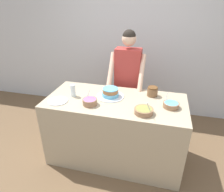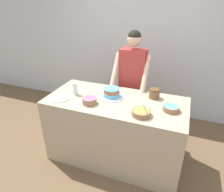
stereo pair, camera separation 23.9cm
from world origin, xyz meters
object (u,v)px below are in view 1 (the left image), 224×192
object	(u,v)px
person_baker	(128,75)
frosting_bowl_purple	(90,102)
stoneware_jar	(152,92)
frosting_bowl_blue	(171,105)
ceramic_plate	(58,101)
frosting_bowl_olive	(144,111)
drinking_glass	(73,91)
cake	(110,93)

from	to	relation	value
person_baker	frosting_bowl_purple	world-z (taller)	person_baker
frosting_bowl_purple	stoneware_jar	distance (m)	0.81
frosting_bowl_blue	ceramic_plate	xyz separation A→B (m)	(-1.33, -0.19, -0.03)
stoneware_jar	person_baker	bearing A→B (deg)	135.33
frosting_bowl_olive	person_baker	bearing A→B (deg)	111.65
person_baker	drinking_glass	size ratio (longest dim) A/B	10.54
frosting_bowl_olive	frosting_bowl_blue	bearing A→B (deg)	36.19
cake	ceramic_plate	xyz separation A→B (m)	(-0.59, -0.28, -0.04)
frosting_bowl_purple	ceramic_plate	bearing A→B (deg)	-176.89
person_baker	frosting_bowl_blue	bearing A→B (deg)	-45.56
drinking_glass	cake	bearing A→B (deg)	12.78
drinking_glass	stoneware_jar	bearing A→B (deg)	15.03
frosting_bowl_purple	drinking_glass	size ratio (longest dim) A/B	1.10
frosting_bowl_blue	cake	bearing A→B (deg)	173.02
frosting_bowl_olive	drinking_glass	distance (m)	0.94
person_baker	cake	bearing A→B (deg)	-102.24
drinking_glass	frosting_bowl_olive	bearing A→B (deg)	-12.17
cake	ceramic_plate	bearing A→B (deg)	-154.14
ceramic_plate	stoneware_jar	bearing A→B (deg)	21.87
stoneware_jar	frosting_bowl_olive	bearing A→B (deg)	-97.12
frosting_bowl_olive	frosting_bowl_purple	size ratio (longest dim) A/B	1.21
frosting_bowl_olive	frosting_bowl_purple	xyz separation A→B (m)	(-0.63, 0.04, 0.01)
cake	drinking_glass	size ratio (longest dim) A/B	2.23
cake	frosting_bowl_blue	bearing A→B (deg)	-6.98
frosting_bowl_purple	ceramic_plate	size ratio (longest dim) A/B	0.71
cake	stoneware_jar	size ratio (longest dim) A/B	2.63
cake	drinking_glass	bearing A→B (deg)	-167.22
frosting_bowl_olive	drinking_glass	world-z (taller)	frosting_bowl_olive
person_baker	frosting_bowl_purple	distance (m)	0.86
cake	drinking_glass	world-z (taller)	drinking_glass
cake	frosting_bowl_olive	world-z (taller)	frosting_bowl_olive
ceramic_plate	frosting_bowl_blue	bearing A→B (deg)	8.27
cake	frosting_bowl_blue	xyz separation A→B (m)	(0.74, -0.09, -0.02)
ceramic_plate	frosting_bowl_purple	bearing A→B (deg)	3.11
person_baker	ceramic_plate	distance (m)	1.09
cake	drinking_glass	distance (m)	0.47
frosting_bowl_olive	stoneware_jar	size ratio (longest dim) A/B	1.57
frosting_bowl_blue	ceramic_plate	size ratio (longest dim) A/B	0.75
frosting_bowl_blue	stoneware_jar	distance (m)	0.34
frosting_bowl_olive	ceramic_plate	distance (m)	1.04
frosting_bowl_blue	drinking_glass	xyz separation A→B (m)	(-1.20, -0.01, 0.04)
frosting_bowl_blue	stoneware_jar	xyz separation A→B (m)	(-0.23, 0.25, 0.03)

